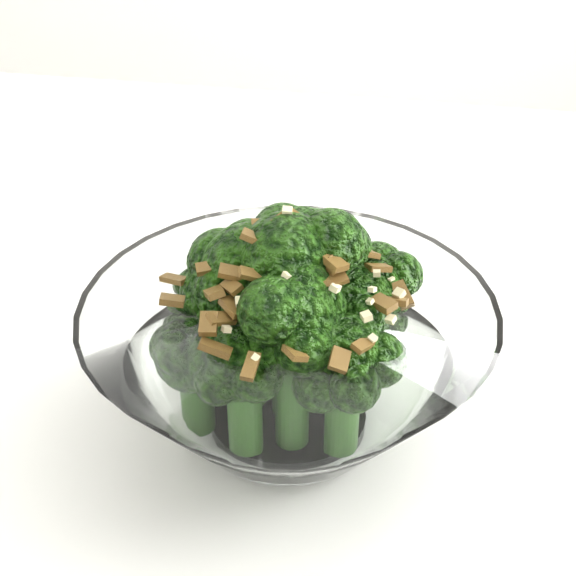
{
  "coord_description": "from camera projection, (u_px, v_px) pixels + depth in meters",
  "views": [
    {
      "loc": [
        -0.19,
        -0.52,
        1.06
      ],
      "look_at": [
        -0.16,
        -0.19,
        0.83
      ],
      "focal_mm": 55.0,
      "sensor_mm": 36.0,
      "label": 1
    }
  ],
  "objects": [
    {
      "name": "table",
      "position": [
        303.0,
        446.0,
        0.53
      ],
      "size": [
        1.37,
        1.09,
        0.75
      ],
      "color": "white",
      "rests_on": "ground"
    },
    {
      "name": "broccoli_dish",
      "position": [
        289.0,
        349.0,
        0.43
      ],
      "size": [
        0.2,
        0.2,
        0.12
      ],
      "color": "white",
      "rests_on": "table"
    }
  ]
}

